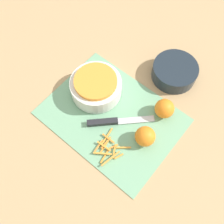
{
  "coord_description": "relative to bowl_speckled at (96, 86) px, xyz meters",
  "views": [
    {
      "loc": [
        0.25,
        -0.3,
        0.82
      ],
      "look_at": [
        0.0,
        0.0,
        0.04
      ],
      "focal_mm": 42.0,
      "sensor_mm": 36.0,
      "label": 1
    }
  ],
  "objects": [
    {
      "name": "ground_plane",
      "position": [
        0.1,
        -0.04,
        -0.04
      ],
      "size": [
        4.0,
        4.0,
        0.0
      ],
      "primitive_type": "plane",
      "color": "tan"
    },
    {
      "name": "cutting_board",
      "position": [
        0.1,
        -0.04,
        -0.04
      ],
      "size": [
        0.45,
        0.34,
        0.01
      ],
      "color": "#75AD84",
      "rests_on": "ground_plane"
    },
    {
      "name": "bowl_speckled",
      "position": [
        0.0,
        0.0,
        0.0
      ],
      "size": [
        0.18,
        0.18,
        0.08
      ],
      "color": "silver",
      "rests_on": "cutting_board"
    },
    {
      "name": "bowl_dark",
      "position": [
        0.17,
        0.24,
        -0.02
      ],
      "size": [
        0.16,
        0.16,
        0.06
      ],
      "color": "#1E2833",
      "rests_on": "ground_plane"
    },
    {
      "name": "knife",
      "position": [
        0.11,
        -0.06,
        -0.03
      ],
      "size": [
        0.18,
        0.18,
        0.02
      ],
      "rotation": [
        0.0,
        0.0,
        0.79
      ],
      "color": "#232328",
      "rests_on": "cutting_board"
    },
    {
      "name": "orange_left",
      "position": [
        0.24,
        -0.04,
        -0.0
      ],
      "size": [
        0.07,
        0.07,
        0.07
      ],
      "color": "orange",
      "rests_on": "cutting_board"
    },
    {
      "name": "orange_right",
      "position": [
        0.23,
        0.08,
        -0.0
      ],
      "size": [
        0.07,
        0.07,
        0.07
      ],
      "color": "orange",
      "rests_on": "cutting_board"
    },
    {
      "name": "peel_pile",
      "position": [
        0.17,
        -0.14,
        -0.03
      ],
      "size": [
        0.1,
        0.12,
        0.01
      ],
      "color": "orange",
      "rests_on": "cutting_board"
    }
  ]
}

